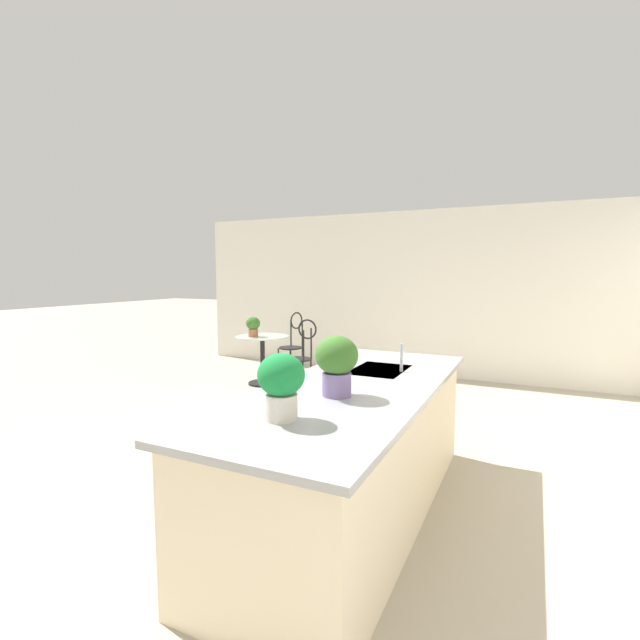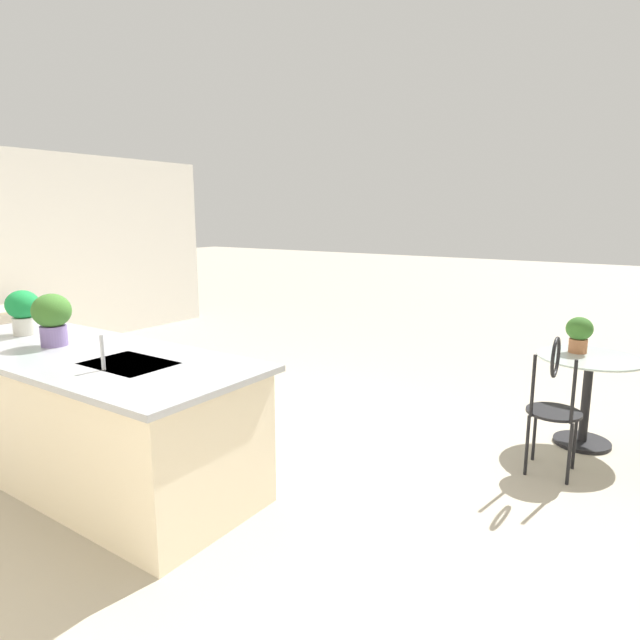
# 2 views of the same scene
# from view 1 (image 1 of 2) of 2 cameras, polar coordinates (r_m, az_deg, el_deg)

# --- Properties ---
(ground_plane) EXTENTS (40.00, 40.00, 0.00)m
(ground_plane) POSITION_cam_1_polar(r_m,az_deg,el_deg) (4.05, -6.03, -18.64)
(ground_plane) COLOR #B2A893
(wall_left_window) EXTENTS (0.12, 7.80, 2.70)m
(wall_left_window) POSITION_cam_1_polar(r_m,az_deg,el_deg) (7.65, 10.86, 3.34)
(wall_left_window) COLOR silver
(wall_left_window) RESTS_ON ground
(kitchen_island) EXTENTS (2.80, 1.06, 0.92)m
(kitchen_island) POSITION_cam_1_polar(r_m,az_deg,el_deg) (3.27, 4.27, -15.96)
(kitchen_island) COLOR beige
(kitchen_island) RESTS_ON ground
(bistro_table) EXTENTS (0.80, 0.80, 0.74)m
(bistro_table) POSITION_cam_1_polar(r_m,az_deg,el_deg) (6.89, -7.29, -4.44)
(bistro_table) COLOR black
(bistro_table) RESTS_ON ground
(chair_near_window) EXTENTS (0.40, 0.49, 1.04)m
(chair_near_window) POSITION_cam_1_polar(r_m,az_deg,el_deg) (6.41, -2.35, -4.03)
(chair_near_window) COLOR black
(chair_near_window) RESTS_ON ground
(chair_by_island) EXTENTS (0.52, 0.46, 1.04)m
(chair_by_island) POSITION_cam_1_polar(r_m,az_deg,el_deg) (7.46, -3.47, -2.62)
(chair_by_island) COLOR black
(chair_by_island) RESTS_ON ground
(sink_faucet) EXTENTS (0.02, 0.02, 0.22)m
(sink_faucet) POSITION_cam_1_polar(r_m,az_deg,el_deg) (3.56, 10.29, -4.72)
(sink_faucet) COLOR #B2B5BA
(sink_faucet) RESTS_ON kitchen_island
(potted_plant_on_table) EXTENTS (0.21, 0.21, 0.29)m
(potted_plant_on_table) POSITION_cam_1_polar(r_m,az_deg,el_deg) (6.78, -8.47, -0.68)
(potted_plant_on_table) COLOR #9E603D
(potted_plant_on_table) RESTS_ON bistro_table
(potted_plant_counter_far) EXTENTS (0.25, 0.25, 0.35)m
(potted_plant_counter_far) POSITION_cam_1_polar(r_m,az_deg,el_deg) (2.37, -4.94, -7.81)
(potted_plant_counter_far) COLOR beige
(potted_plant_counter_far) RESTS_ON kitchen_island
(potted_plant_counter_near) EXTENTS (0.27, 0.27, 0.38)m
(potted_plant_counter_near) POSITION_cam_1_polar(r_m,az_deg,el_deg) (2.81, 2.14, -5.28)
(potted_plant_counter_near) COLOR #7A669E
(potted_plant_counter_near) RESTS_ON kitchen_island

